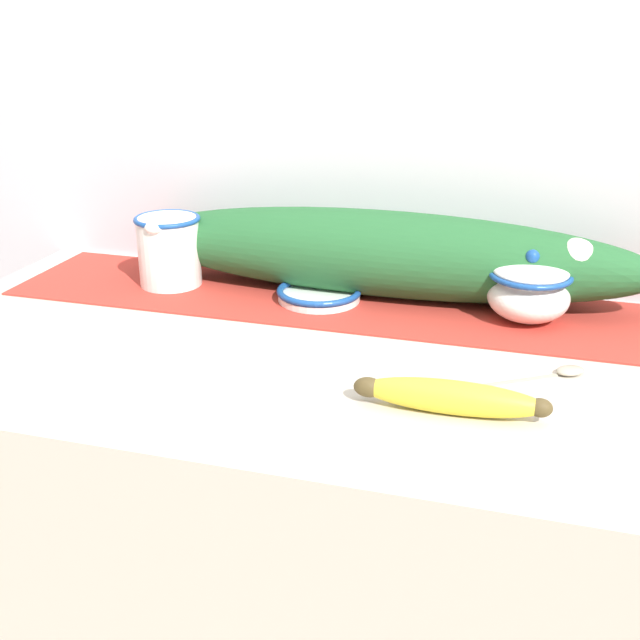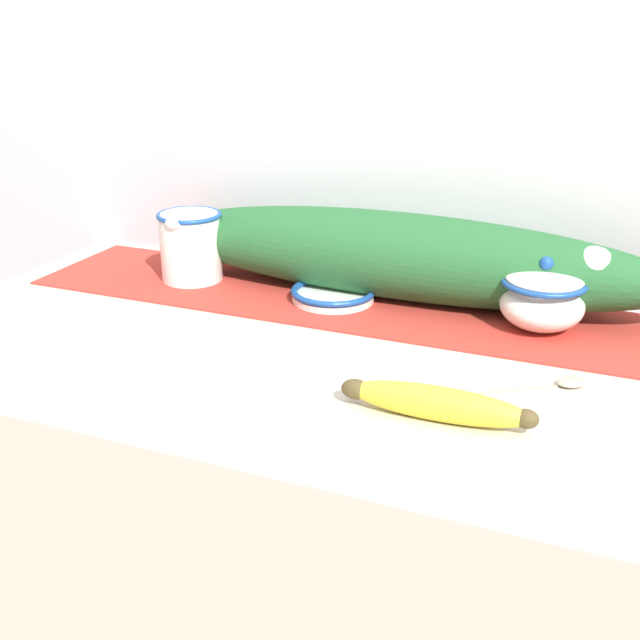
{
  "view_description": "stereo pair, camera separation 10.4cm",
  "coord_description": "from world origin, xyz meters",
  "px_view_note": "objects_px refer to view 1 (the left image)",
  "views": [
    {
      "loc": [
        0.24,
        -0.95,
        1.3
      ],
      "look_at": [
        -0.03,
        -0.02,
        0.91
      ],
      "focal_mm": 45.0,
      "sensor_mm": 36.0,
      "label": 1
    },
    {
      "loc": [
        0.34,
        -0.92,
        1.3
      ],
      "look_at": [
        -0.03,
        -0.02,
        0.91
      ],
      "focal_mm": 45.0,
      "sensor_mm": 36.0,
      "label": 2
    }
  ],
  "objects_px": {
    "small_dish": "(319,294)",
    "sugar_bowl": "(529,290)",
    "spoon": "(562,372)",
    "cream_pitcher": "(169,248)",
    "banana": "(450,397)"
  },
  "relations": [
    {
      "from": "small_dish",
      "to": "sugar_bowl",
      "type": "bearing_deg",
      "value": 0.92
    },
    {
      "from": "small_dish",
      "to": "spoon",
      "type": "xyz_separation_m",
      "value": [
        0.37,
        -0.17,
        -0.01
      ]
    },
    {
      "from": "sugar_bowl",
      "to": "small_dish",
      "type": "relative_size",
      "value": 0.91
    },
    {
      "from": "sugar_bowl",
      "to": "small_dish",
      "type": "bearing_deg",
      "value": -179.08
    },
    {
      "from": "cream_pitcher",
      "to": "small_dish",
      "type": "relative_size",
      "value": 0.95
    },
    {
      "from": "sugar_bowl",
      "to": "banana",
      "type": "relative_size",
      "value": 0.53
    },
    {
      "from": "small_dish",
      "to": "spoon",
      "type": "bearing_deg",
      "value": -24.73
    },
    {
      "from": "cream_pitcher",
      "to": "banana",
      "type": "xyz_separation_m",
      "value": [
        0.5,
        -0.31,
        -0.04
      ]
    },
    {
      "from": "spoon",
      "to": "small_dish",
      "type": "bearing_deg",
      "value": 121.98
    },
    {
      "from": "sugar_bowl",
      "to": "banana",
      "type": "height_order",
      "value": "sugar_bowl"
    },
    {
      "from": "banana",
      "to": "spoon",
      "type": "height_order",
      "value": "banana"
    },
    {
      "from": "cream_pitcher",
      "to": "spoon",
      "type": "bearing_deg",
      "value": -15.74
    },
    {
      "from": "banana",
      "to": "sugar_bowl",
      "type": "bearing_deg",
      "value": 77.53
    },
    {
      "from": "cream_pitcher",
      "to": "sugar_bowl",
      "type": "height_order",
      "value": "cream_pitcher"
    },
    {
      "from": "spoon",
      "to": "cream_pitcher",
      "type": "bearing_deg",
      "value": 130.97
    }
  ]
}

